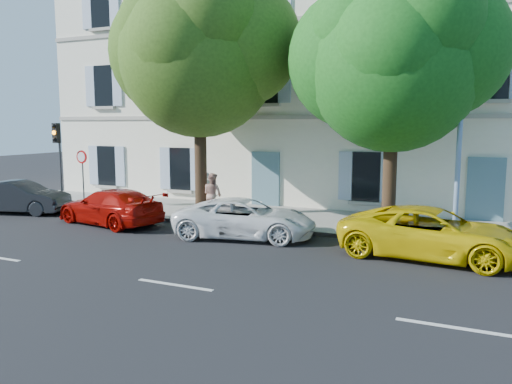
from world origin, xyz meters
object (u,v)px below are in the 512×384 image
at_px(tree_right, 394,67).
at_px(street_lamp, 462,95).
at_px(car_white_coupe, 245,218).
at_px(tree_left, 199,59).
at_px(traffic_light, 58,146).
at_px(road_sign, 82,166).
at_px(car_yellow_supercar, 433,233).
at_px(car_red_coupe, 110,207).
at_px(car_dark_sedan, 19,197).
at_px(pedestrian_b, 213,194).
at_px(pedestrian_a, 206,191).

relative_size(tree_right, street_lamp, 1.07).
relative_size(car_white_coupe, street_lamp, 0.59).
bearing_deg(street_lamp, tree_left, 174.68).
xyz_separation_m(traffic_light, road_sign, (0.98, 0.34, -0.84)).
relative_size(car_white_coupe, tree_right, 0.56).
xyz_separation_m(tree_left, tree_right, (7.38, -0.61, -0.69)).
height_order(car_white_coupe, car_yellow_supercar, car_yellow_supercar).
bearing_deg(tree_right, car_red_coupe, -169.16).
bearing_deg(car_white_coupe, road_sign, 66.55).
relative_size(car_dark_sedan, road_sign, 1.69).
relative_size(tree_right, pedestrian_b, 4.98).
bearing_deg(car_white_coupe, car_dark_sedan, 77.67).
distance_m(car_red_coupe, tree_right, 11.10).
distance_m(street_lamp, pedestrian_b, 9.59).
bearing_deg(pedestrian_a, car_yellow_supercar, 115.20).
bearing_deg(traffic_light, street_lamp, 0.02).
distance_m(tree_right, pedestrian_a, 9.04).
bearing_deg(street_lamp, road_sign, 178.71).
relative_size(car_red_coupe, pedestrian_b, 2.73).
xyz_separation_m(car_white_coupe, car_yellow_supercar, (5.83, -0.18, 0.06)).
relative_size(tree_left, pedestrian_a, 5.88).
distance_m(tree_right, road_sign, 13.40).
distance_m(car_red_coupe, car_white_coupe, 5.52).
relative_size(tree_left, road_sign, 3.83).
bearing_deg(traffic_light, car_white_coupe, -9.33).
relative_size(tree_left, street_lamp, 1.20).
xyz_separation_m(car_red_coupe, road_sign, (-3.09, 1.95, 1.25)).
bearing_deg(car_yellow_supercar, road_sign, 86.94).
bearing_deg(pedestrian_b, car_white_coupe, 154.48).
xyz_separation_m(tree_right, street_lamp, (2.03, -0.26, -0.93)).
xyz_separation_m(tree_left, road_sign, (-5.53, -0.54, -4.27)).
bearing_deg(tree_left, car_red_coupe, -134.41).
relative_size(car_white_coupe, pedestrian_a, 2.90).
height_order(car_yellow_supercar, tree_left, tree_left).
distance_m(car_red_coupe, tree_left, 6.54).
relative_size(traffic_light, pedestrian_a, 2.26).
xyz_separation_m(car_red_coupe, street_lamp, (11.85, 1.62, 3.90)).
xyz_separation_m(car_red_coupe, car_yellow_supercar, (11.35, -0.14, 0.04)).
xyz_separation_m(car_red_coupe, tree_left, (2.44, 2.49, 5.53)).
bearing_deg(car_yellow_supercar, street_lamp, -10.57).
relative_size(street_lamp, pedestrian_a, 4.88).
distance_m(car_red_coupe, car_yellow_supercar, 11.35).
xyz_separation_m(car_yellow_supercar, road_sign, (-14.44, 2.10, 1.21)).
distance_m(car_yellow_supercar, street_lamp, 4.27).
relative_size(car_dark_sedan, pedestrian_a, 2.59).
relative_size(car_dark_sedan, pedestrian_b, 2.47).
bearing_deg(car_white_coupe, tree_right, -77.63).
height_order(car_white_coupe, pedestrian_a, pedestrian_a).
bearing_deg(car_dark_sedan, car_yellow_supercar, -106.35).
bearing_deg(street_lamp, pedestrian_a, 169.81).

